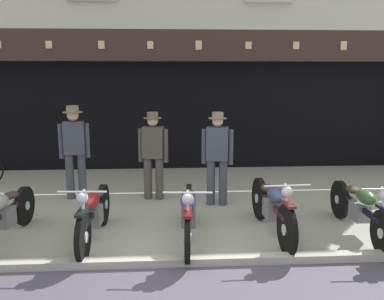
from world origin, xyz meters
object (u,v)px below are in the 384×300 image
(motorcycle_left, at_px, (4,214))
(advert_board_far, at_px, (54,99))
(motorcycle_center, at_px, (188,213))
(motorcycle_center_right, at_px, (272,206))
(shopkeeper_center, at_px, (153,152))
(motorcycle_center_left, at_px, (94,213))
(motorcycle_right, at_px, (360,208))
(salesman_left, at_px, (75,147))
(salesman_right, at_px, (217,155))
(advert_board_near, at_px, (101,101))

(motorcycle_left, bearing_deg, advert_board_far, -80.52)
(motorcycle_center, relative_size, motorcycle_center_right, 0.98)
(shopkeeper_center, bearing_deg, motorcycle_center_left, 77.43)
(motorcycle_center_right, bearing_deg, motorcycle_center, 4.79)
(motorcycle_right, xyz_separation_m, salesman_left, (-4.52, 2.08, 0.56))
(motorcycle_left, xyz_separation_m, advert_board_far, (-0.37, 4.46, 1.31))
(motorcycle_center, bearing_deg, salesman_left, -43.24)
(motorcycle_center_left, height_order, motorcycle_center_right, motorcycle_center_right)
(motorcycle_right, height_order, salesman_left, salesman_left)
(motorcycle_center_left, xyz_separation_m, motorcycle_right, (3.85, -0.02, -0.01))
(motorcycle_center_left, height_order, motorcycle_center, motorcycle_center)
(motorcycle_center_left, height_order, salesman_right, salesman_right)
(motorcycle_center_right, distance_m, advert_board_far, 6.24)
(motorcycle_center, bearing_deg, motorcycle_left, 0.76)
(advert_board_far, bearing_deg, salesman_right, -40.00)
(motorcycle_center_left, bearing_deg, advert_board_far, -67.41)
(motorcycle_left, xyz_separation_m, salesman_right, (3.18, 1.47, 0.51))
(motorcycle_left, distance_m, motorcycle_center_right, 3.82)
(motorcycle_center_left, xyz_separation_m, salesman_right, (1.93, 1.52, 0.50))
(motorcycle_center_right, distance_m, motorcycle_right, 1.28)
(motorcycle_center_left, height_order, shopkeeper_center, shopkeeper_center)
(advert_board_far, bearing_deg, motorcycle_center_right, -46.54)
(motorcycle_right, height_order, shopkeeper_center, shopkeeper_center)
(advert_board_far, bearing_deg, motorcycle_left, -85.21)
(salesman_left, xyz_separation_m, shopkeeper_center, (1.46, -0.13, -0.08))
(motorcycle_center_left, distance_m, advert_board_far, 4.96)
(motorcycle_center, height_order, salesman_right, salesman_right)
(motorcycle_right, relative_size, shopkeeper_center, 1.26)
(shopkeeper_center, height_order, advert_board_far, advert_board_far)
(motorcycle_right, bearing_deg, motorcycle_left, 0.21)
(motorcycle_right, bearing_deg, salesman_left, -23.77)
(motorcycle_left, relative_size, motorcycle_right, 0.93)
(shopkeeper_center, height_order, advert_board_near, advert_board_near)
(salesman_left, bearing_deg, advert_board_near, -100.72)
(motorcycle_center, xyz_separation_m, salesman_right, (0.60, 1.61, 0.50))
(motorcycle_center, height_order, salesman_left, salesman_left)
(motorcycle_center_left, xyz_separation_m, advert_board_far, (-1.63, 4.50, 1.30))
(motorcycle_right, bearing_deg, advert_board_far, -38.60)
(motorcycle_right, bearing_deg, motorcycle_center_right, -3.29)
(motorcycle_center_left, height_order, advert_board_near, advert_board_near)
(salesman_left, xyz_separation_m, advert_board_near, (0.14, 2.44, 0.68))
(shopkeeper_center, distance_m, salesman_right, 1.22)
(motorcycle_center_left, bearing_deg, advert_board_near, -80.55)
(motorcycle_center_right, xyz_separation_m, advert_board_far, (-4.20, 4.43, 1.29))
(salesman_left, distance_m, advert_board_near, 2.54)
(motorcycle_left, bearing_deg, motorcycle_center_right, -174.89)
(salesman_right, bearing_deg, motorcycle_right, 151.58)
(shopkeeper_center, relative_size, advert_board_near, 1.61)
(motorcycle_right, distance_m, salesman_right, 2.51)
(motorcycle_center, relative_size, advert_board_far, 1.91)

